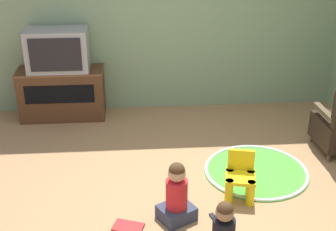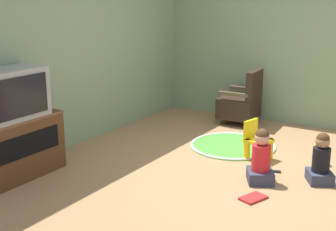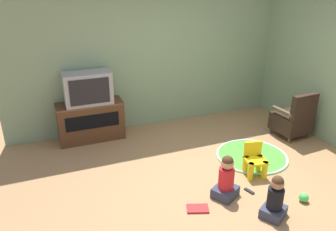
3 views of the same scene
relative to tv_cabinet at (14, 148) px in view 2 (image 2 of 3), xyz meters
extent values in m
plane|color=#9E754C|center=(1.56, -2.02, -0.35)|extent=(30.00, 30.00, 0.00)
cube|color=gray|center=(1.24, 0.30, 1.01)|extent=(5.37, 0.12, 2.73)
cube|color=gray|center=(3.86, -2.33, 1.01)|extent=(0.12, 5.39, 2.73)
cube|color=#4C2D19|center=(0.00, 0.00, -0.01)|extent=(1.12, 0.44, 0.68)
cube|color=brown|center=(0.00, 0.00, 0.32)|extent=(1.14, 0.45, 0.02)
cube|color=black|center=(0.00, -0.22, 0.07)|extent=(0.90, 0.01, 0.25)
cube|color=#939399|center=(0.00, 0.00, 0.60)|extent=(0.79, 0.42, 0.55)
cube|color=black|center=(0.00, -0.22, 0.60)|extent=(0.65, 0.02, 0.43)
cylinder|color=brown|center=(3.61, -0.94, -0.30)|extent=(0.04, 0.04, 0.10)
cylinder|color=brown|center=(3.14, -0.97, -0.30)|extent=(0.04, 0.04, 0.10)
cylinder|color=brown|center=(3.64, -1.42, -0.30)|extent=(0.04, 0.04, 0.10)
cylinder|color=brown|center=(3.17, -1.45, -0.30)|extent=(0.04, 0.04, 0.10)
cube|color=black|center=(3.39, -1.19, -0.10)|extent=(0.59, 0.59, 0.32)
cube|color=black|center=(3.41, -1.43, 0.28)|extent=(0.53, 0.13, 0.44)
cube|color=brown|center=(3.63, -1.18, 0.16)|extent=(0.10, 0.48, 0.05)
cube|color=brown|center=(3.15, -1.21, 0.16)|extent=(0.10, 0.48, 0.05)
cylinder|color=yellow|center=(1.88, -2.15, -0.22)|extent=(0.08, 0.08, 0.26)
cylinder|color=yellow|center=(2.08, -2.19, -0.22)|extent=(0.08, 0.08, 0.26)
cylinder|color=yellow|center=(1.91, -1.96, -0.22)|extent=(0.08, 0.08, 0.26)
cylinder|color=yellow|center=(2.12, -2.00, -0.22)|extent=(0.08, 0.08, 0.26)
cube|color=yellow|center=(2.00, -2.08, -0.11)|extent=(0.34, 0.33, 0.04)
cube|color=yellow|center=(2.02, -1.96, 0.02)|extent=(0.27, 0.09, 0.22)
cylinder|color=green|center=(2.29, -1.60, -0.35)|extent=(1.15, 1.15, 0.01)
torus|color=silver|center=(2.29, -1.60, -0.34)|extent=(1.14, 1.14, 0.04)
cube|color=#33384C|center=(1.67, -2.92, -0.29)|extent=(0.38, 0.36, 0.13)
cylinder|color=black|center=(1.67, -2.92, -0.09)|extent=(0.19, 0.19, 0.27)
sphere|color=#9E7051|center=(1.67, -2.92, 0.11)|extent=(0.15, 0.15, 0.15)
sphere|color=#472D19|center=(1.67, -2.92, 0.14)|extent=(0.14, 0.14, 0.14)
cube|color=#33384C|center=(1.34, -2.36, -0.29)|extent=(0.40, 0.39, 0.14)
cylinder|color=red|center=(1.34, -2.36, -0.07)|extent=(0.20, 0.20, 0.29)
sphere|color=tan|center=(1.34, -2.36, 0.15)|extent=(0.16, 0.16, 0.16)
sphere|color=#472D19|center=(1.34, -2.36, 0.18)|extent=(0.15, 0.15, 0.15)
sphere|color=#4CCC59|center=(2.22, -2.83, -0.29)|extent=(0.12, 0.12, 0.12)
cube|color=#B22323|center=(0.88, -2.47, -0.34)|extent=(0.31, 0.25, 0.02)
cube|color=black|center=(1.70, -2.40, -0.34)|extent=(0.09, 0.16, 0.02)
camera|label=1|loc=(0.99, -5.93, 2.42)|focal=50.00mm
camera|label=2|loc=(-3.24, -4.04, 1.67)|focal=50.00mm
camera|label=3|loc=(-0.69, -5.42, 2.30)|focal=35.00mm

